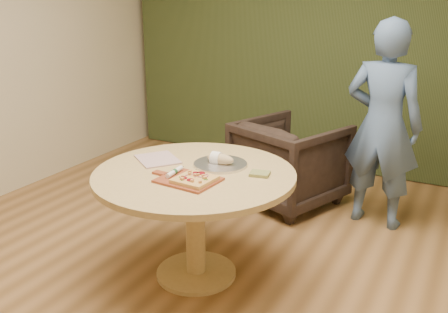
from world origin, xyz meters
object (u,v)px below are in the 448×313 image
pizza_paddle (187,180)px  serving_tray (220,164)px  armchair (290,158)px  flatbread_pizza (195,179)px  person_standing (383,125)px  cutlery_roll (175,172)px  pedestal_table (195,192)px  bread_roll (219,159)px

pizza_paddle → serving_tray: size_ratio=1.29×
pizza_paddle → armchair: armchair is taller
serving_tray → flatbread_pizza: bearing=-86.6°
flatbread_pizza → person_standing: 1.77m
cutlery_roll → flatbread_pizza: bearing=-18.2°
pedestal_table → bread_roll: bearing=68.2°
pedestal_table → person_standing: bearing=57.8°
serving_tray → armchair: bearing=89.2°
armchair → person_standing: size_ratio=0.50×
cutlery_roll → bread_roll: bearing=62.2°
pizza_paddle → person_standing: person_standing is taller
pizza_paddle → armchair: 1.67m
pedestal_table → armchair: 1.49m
pizza_paddle → bread_roll: bread_roll is taller
pedestal_table → bread_roll: size_ratio=6.74×
person_standing → cutlery_roll: bearing=62.7°
pizza_paddle → person_standing: size_ratio=0.27×
flatbread_pizza → bread_roll: bearing=94.8°
person_standing → pedestal_table: bearing=62.3°
pedestal_table → bread_roll: bread_roll is taller
pedestal_table → person_standing: (0.89, 1.42, 0.23)m
pedestal_table → cutlery_roll: bearing=-117.4°
serving_tray → armchair: armchair is taller
bread_roll → armchair: size_ratio=0.23×
flatbread_pizza → serving_tray: size_ratio=0.67×
pizza_paddle → flatbread_pizza: (0.06, -0.01, 0.02)m
pedestal_table → armchair: (0.10, 1.47, -0.19)m
cutlery_roll → armchair: (0.17, 1.60, -0.36)m
flatbread_pizza → person_standing: bearing=63.8°
pizza_paddle → serving_tray: 0.35m
cutlery_roll → armchair: armchair is taller
serving_tray → armchair: 1.32m
flatbread_pizza → armchair: armchair is taller
serving_tray → bread_roll: size_ratio=1.84×
serving_tray → pedestal_table: bearing=-114.1°
flatbread_pizza → serving_tray: (-0.02, 0.37, -0.02)m
cutlery_roll → bread_roll: 0.35m
serving_tray → bread_roll: (-0.01, 0.00, 0.04)m
bread_roll → armchair: armchair is taller
bread_roll → armchair: 1.33m
pizza_paddle → cutlery_roll: bearing=169.2°
pedestal_table → serving_tray: 0.26m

